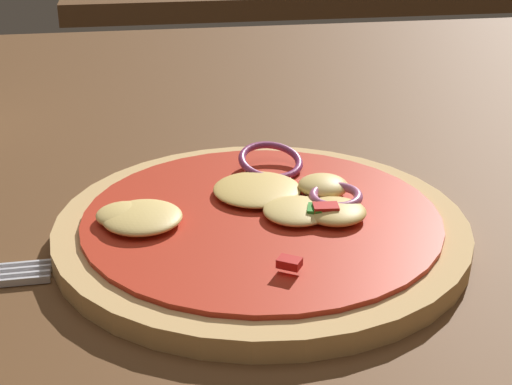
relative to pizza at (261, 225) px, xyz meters
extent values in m
cube|color=brown|center=(0.03, 0.02, -0.02)|extent=(1.40, 1.06, 0.03)
cylinder|color=tan|center=(0.00, 0.00, 0.00)|extent=(0.23, 0.23, 0.01)
cylinder|color=red|center=(0.00, 0.00, 0.01)|extent=(0.20, 0.20, 0.00)
ellipsoid|color=#EFCC72|center=(0.04, 0.02, 0.01)|extent=(0.03, 0.03, 0.01)
ellipsoid|color=#EFCC72|center=(0.02, -0.01, 0.01)|extent=(0.04, 0.04, 0.01)
ellipsoid|color=#EFCC72|center=(-0.07, 0.00, 0.01)|extent=(0.04, 0.04, 0.01)
ellipsoid|color=#EFCC72|center=(-0.08, 0.00, 0.01)|extent=(0.03, 0.03, 0.01)
ellipsoid|color=#E5BC60|center=(0.00, 0.03, 0.01)|extent=(0.05, 0.05, 0.01)
ellipsoid|color=#E5BC60|center=(0.04, -0.01, 0.01)|extent=(0.03, 0.03, 0.01)
torus|color=#93386B|center=(0.02, 0.06, 0.01)|extent=(0.05, 0.05, 0.01)
torus|color=#B25984|center=(0.04, 0.00, 0.01)|extent=(0.04, 0.04, 0.01)
cube|color=red|center=(0.00, -0.07, 0.01)|extent=(0.01, 0.01, 0.00)
cube|color=red|center=(0.03, -0.01, 0.01)|extent=(0.01, 0.01, 0.01)
cube|color=#2D8C28|center=(0.03, -0.01, 0.01)|extent=(0.01, 0.01, 0.00)
cube|color=silver|center=(-0.13, -0.03, -0.01)|extent=(0.03, 0.00, 0.00)
cube|color=silver|center=(-0.13, -0.03, -0.01)|extent=(0.03, 0.00, 0.00)
cube|color=silver|center=(-0.13, -0.02, -0.01)|extent=(0.03, 0.00, 0.00)
cube|color=silver|center=(-0.13, -0.02, -0.01)|extent=(0.03, 0.00, 0.00)
camera|label=1|loc=(-0.06, -0.38, 0.20)|focal=54.14mm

